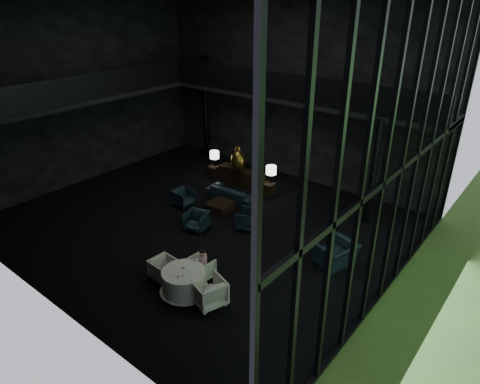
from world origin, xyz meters
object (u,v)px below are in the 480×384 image
Objects in this scene: dining_chair_east at (209,289)px; bronze_urn at (238,160)px; lounge_armchair_south at (196,220)px; child at (203,257)px; side_table_left at (214,171)px; sofa at (232,191)px; table_lamp_left at (214,155)px; lounge_armchair_west at (183,197)px; window_armchair at (336,249)px; table_lamp_right at (271,171)px; coffee_table at (220,207)px; lounge_armchair_east at (248,218)px; dining_table at (184,283)px; dining_chair_north at (200,268)px; dining_chair_west at (164,269)px; side_table_right at (268,189)px; console at (242,177)px.

bronze_urn is at bearing -128.20° from dining_chair_east.
lounge_armchair_south is 0.81× the size of dining_chair_east.
child is at bearing -56.57° from lounge_armchair_south.
sofa is at bearing -31.93° from side_table_left.
table_lamp_left is 0.75× the size of dining_chair_east.
window_armchair is at bearing -88.39° from lounge_armchair_west.
side_table_left is 0.21× the size of sofa.
dining_chair_east is (3.60, -5.36, 0.02)m from sofa.
table_lamp_left is at bearing -35.94° from sofa.
lounge_armchair_west is (-2.12, -3.14, -0.69)m from table_lamp_right.
table_lamp_left is 0.80× the size of coffee_table.
lounge_armchair_east is at bearing -70.12° from table_lamp_right.
window_armchair is 0.91× the size of dining_table.
lounge_armchair_south reaches higher than dining_chair_north.
coffee_table is 4.61m from dining_chair_west.
table_lamp_right reaches higher than dining_chair_north.
lounge_armchair_east is at bearing -11.21° from coffee_table.
child reaches higher than lounge_armchair_east.
lounge_armchair_west is 1.10× the size of dining_chair_west.
bronze_urn is 7.71m from dining_table.
dining_chair_east reaches higher than dining_table.
side_table_right is at bearing 3.26° from bronze_urn.
lounge_armchair_south is (1.25, -3.96, -0.83)m from bronze_urn.
dining_chair_north is at bearing -73.79° from side_table_right.
coffee_table is (2.60, -2.50, -0.05)m from side_table_left.
bronze_urn is 1.63× the size of table_lamp_left.
lounge_armchair_east is (1.89, -1.35, -0.05)m from sofa.
dining_chair_north is (2.59, -4.65, -0.11)m from sofa.
dining_chair_east reaches higher than side_table_right.
console is 3.02× the size of lounge_armchair_west.
dining_chair_north is (4.97, -6.22, -0.66)m from table_lamp_left.
lounge_armchair_west is 5.61m from dining_table.
coffee_table is 4.35m from child.
lounge_armchair_west reaches higher than coffee_table.
coffee_table is 1.32× the size of dining_chair_west.
console is 3.16× the size of table_lamp_left.
side_table_right is (3.20, -0.14, -0.75)m from table_lamp_left.
side_table_left is 9.09m from dining_chair_east.
dining_chair_north is at bearing 116.67° from sofa.
console is at bearing -56.88° from dining_chair_north.
table_lamp_right is at bearing -69.40° from dining_chair_north.
side_table_left is 7.89m from child.
console is 1.59× the size of dining_table.
dining_chair_east is (4.89, -3.81, 0.11)m from lounge_armchair_west.
lounge_armchair_east is at bearing 27.41° from lounge_armchair_south.
dining_chair_east is at bearing -57.84° from console.
side_table_right is 0.23× the size of sofa.
coffee_table is at bearing -69.11° from console.
dining_table is 1.48× the size of dining_chair_east.
side_table_right is 2.52m from coffee_table.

